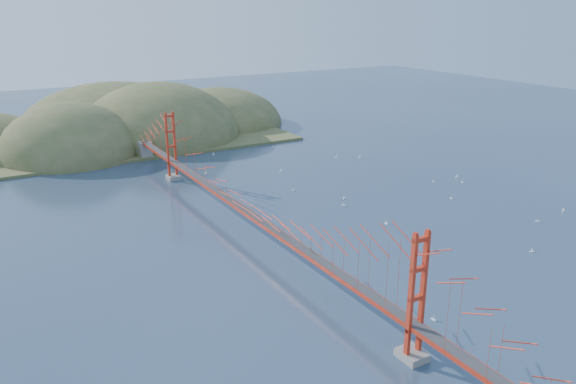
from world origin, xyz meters
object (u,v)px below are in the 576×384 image
bridge (250,186)px  sailboat_2 (532,251)px  sailboat_1 (293,190)px  sailboat_0 (386,223)px

bridge → sailboat_2: (27.40, -21.21, -6.87)m
sailboat_1 → bridge: bearing=-136.3°
sailboat_1 → sailboat_0: (3.69, -18.90, 0.02)m
bridge → sailboat_2: bearing=-37.8°
sailboat_2 → sailboat_1: 37.35m
sailboat_2 → sailboat_0: bearing=119.8°
sailboat_1 → sailboat_0: bearing=-78.9°
sailboat_2 → sailboat_1: same height
sailboat_0 → sailboat_1: bearing=101.1°
bridge → sailboat_1: bridge is taller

